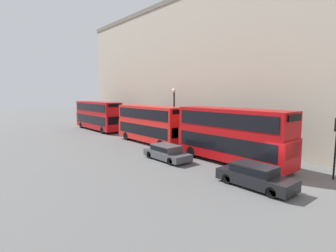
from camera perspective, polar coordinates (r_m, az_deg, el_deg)
name	(u,v)px	position (r m, az deg, el deg)	size (l,w,h in m)	color
ground_plane	(279,183)	(18.44, 23.06, -11.42)	(200.00, 200.00, 0.00)	#5B5B5B
building_facade	(332,48)	(24.24, 32.07, 14.14)	(1.10, 80.00, 17.57)	#B2A893
bus_leading	(232,133)	(21.77, 13.70, -1.59)	(2.59, 10.03, 4.47)	#B20C0F
bus_second_in_queue	(150,123)	(29.85, -3.87, 0.70)	(2.59, 10.08, 4.25)	red
bus_third_in_queue	(98,115)	(41.88, -15.04, 2.42)	(2.59, 11.07, 4.38)	#A80F14
car_dark_sedan	(255,175)	(17.02, 18.36, -10.13)	(1.81, 4.69, 1.40)	black
car_hatchback	(167,152)	(22.51, -0.30, -5.67)	(1.83, 4.46, 1.30)	#47474C
street_lamp	(174,110)	(29.26, 1.33, 3.55)	(0.44, 0.44, 6.21)	black
pedestrian	(144,131)	(34.61, -5.20, -1.15)	(0.36, 0.36, 1.56)	#334C6B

